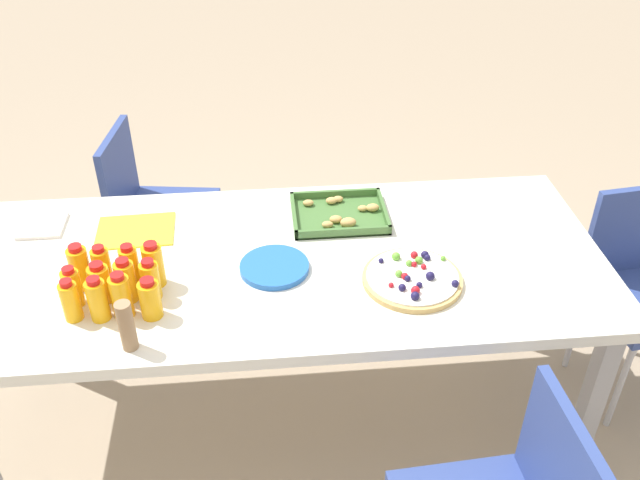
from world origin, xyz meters
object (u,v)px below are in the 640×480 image
cardboard_tube (127,326)px  juice_bottle_8 (80,267)px  chair_far_left (151,204)px  juice_bottle_5 (100,283)px  juice_bottle_7 (150,280)px  juice_bottle_3 (150,299)px  paper_folder (135,231)px  juice_bottle_1 (98,300)px  snack_tray (340,214)px  juice_bottle_2 (121,296)px  juice_bottle_4 (72,287)px  fruit_pizza (413,278)px  party_table (284,275)px  juice_bottle_10 (130,266)px  plate_stack (274,267)px  juice_bottle_0 (71,301)px  napkin_stack (42,226)px  juice_bottle_9 (102,267)px  juice_bottle_6 (126,281)px  juice_bottle_11 (154,265)px

cardboard_tube → juice_bottle_8: bearing=121.8°
chair_far_left → juice_bottle_5: juice_bottle_5 is taller
juice_bottle_5 → juice_bottle_7: 0.15m
juice_bottle_3 → paper_folder: 0.46m
juice_bottle_3 → paper_folder: bearing=103.2°
juice_bottle_1 → snack_tray: juice_bottle_1 is taller
juice_bottle_2 → juice_bottle_5: bearing=134.0°
juice_bottle_1 → cardboard_tube: cardboard_tube is taller
chair_far_left → juice_bottle_4: size_ratio=6.24×
juice_bottle_7 → fruit_pizza: size_ratio=0.44×
party_table → juice_bottle_10: juice_bottle_10 is taller
fruit_pizza → plate_stack: bearing=166.5°
juice_bottle_0 → napkin_stack: (-0.20, 0.49, -0.06)m
juice_bottle_2 → fruit_pizza: juice_bottle_2 is taller
juice_bottle_1 → napkin_stack: 0.57m
paper_folder → chair_far_left: bearing=94.5°
juice_bottle_0 → juice_bottle_5: bearing=46.6°
juice_bottle_9 → juice_bottle_7: bearing=-25.2°
juice_bottle_7 → chair_far_left: bearing=98.5°
cardboard_tube → paper_folder: (-0.06, 0.57, -0.07)m
juice_bottle_10 → plate_stack: (0.44, 0.02, -0.06)m
juice_bottle_1 → paper_folder: juice_bottle_1 is taller
juice_bottle_6 → juice_bottle_10: juice_bottle_6 is taller
juice_bottle_5 → plate_stack: size_ratio=0.61×
juice_bottle_2 → napkin_stack: size_ratio=1.00×
juice_bottle_6 → juice_bottle_10: 0.08m
juice_bottle_10 → paper_folder: size_ratio=0.54×
party_table → juice_bottle_5: bearing=-164.3°
juice_bottle_4 → juice_bottle_11: size_ratio=0.88×
juice_bottle_7 → snack_tray: juice_bottle_7 is taller
juice_bottle_3 → juice_bottle_7: juice_bottle_7 is taller
juice_bottle_2 → juice_bottle_10: (0.00, 0.15, -0.00)m
juice_bottle_3 → juice_bottle_9: (-0.16, 0.16, 0.01)m
juice_bottle_2 → juice_bottle_9: 0.17m
juice_bottle_0 → juice_bottle_4: juice_bottle_0 is taller
juice_bottle_6 → napkin_stack: (-0.35, 0.42, -0.06)m
chair_far_left → juice_bottle_8: bearing=3.4°
juice_bottle_4 → juice_bottle_5: juice_bottle_5 is taller
juice_bottle_4 → juice_bottle_10: size_ratio=0.95×
juice_bottle_9 → fruit_pizza: bearing=-4.4°
napkin_stack → juice_bottle_9: bearing=-52.0°
juice_bottle_7 → fruit_pizza: 0.79m
juice_bottle_4 → juice_bottle_10: 0.18m
napkin_stack → juice_bottle_2: bearing=-54.9°
juice_bottle_4 → juice_bottle_8: 0.09m
juice_bottle_0 → fruit_pizza: size_ratio=0.44×
juice_bottle_1 → juice_bottle_11: size_ratio=0.95×
juice_bottle_9 → juice_bottle_10: 0.08m
juice_bottle_0 → juice_bottle_1: (0.08, -0.01, 0.00)m
snack_tray → napkin_stack: (-1.03, 0.03, -0.01)m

